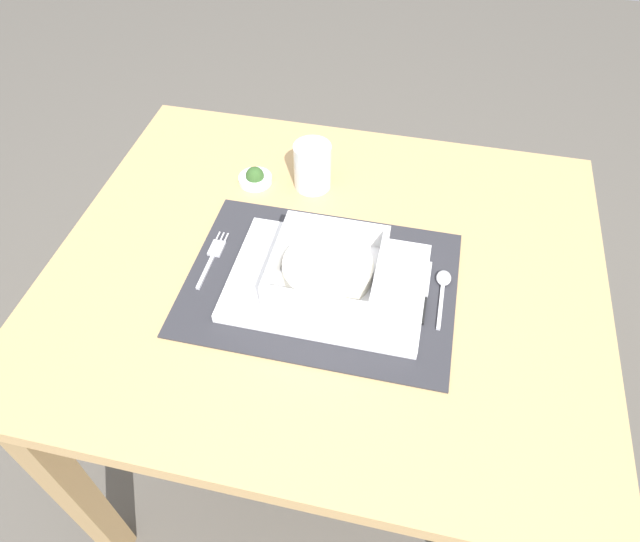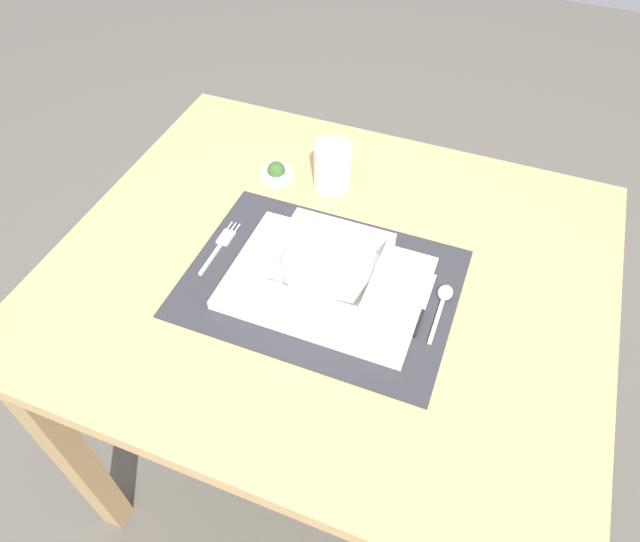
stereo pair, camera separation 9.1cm
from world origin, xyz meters
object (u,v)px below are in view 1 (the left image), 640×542
dining_table (326,302)px  drinking_glass (312,168)px  porridge_bowl (328,270)px  fork (214,255)px  spoon (443,284)px  bread_knife (411,292)px  butter_knife (423,296)px  condiment_saucer (255,178)px

dining_table → drinking_glass: size_ratio=10.17×
porridge_bowl → fork: size_ratio=1.31×
fork → spoon: 0.38m
spoon → bread_knife: (-0.05, -0.03, -0.00)m
butter_knife → porridge_bowl: bearing=-175.6°
spoon → drinking_glass: bearing=137.8°
porridge_bowl → dining_table: bearing=104.3°
butter_knife → dining_table: bearing=169.0°
spoon → bread_knife: size_ratio=0.84×
porridge_bowl → butter_knife: porridge_bowl is taller
fork → spoon: bearing=2.1°
drinking_glass → fork: bearing=-118.9°
spoon → condiment_saucer: 0.42m
bread_knife → condiment_saucer: size_ratio=2.21×
butter_knife → bread_knife: same height
fork → condiment_saucer: bearing=86.2°
spoon → drinking_glass: 0.33m
porridge_bowl → butter_knife: bearing=2.7°
dining_table → condiment_saucer: size_ratio=14.36×
porridge_bowl → drinking_glass: drinking_glass is taller
dining_table → fork: bearing=-172.6°
condiment_saucer → drinking_glass: bearing=7.6°
spoon → porridge_bowl: bearing=-173.0°
butter_knife → drinking_glass: drinking_glass is taller
fork → bread_knife: 0.34m
drinking_glass → butter_knife: bearing=-44.8°
fork → condiment_saucer: 0.21m
porridge_bowl → fork: porridge_bowl is taller
butter_knife → condiment_saucer: 0.41m
fork → drinking_glass: size_ratio=1.45×
drinking_glass → porridge_bowl: bearing=-71.5°
spoon → condiment_saucer: condiment_saucer is taller
dining_table → condiment_saucer: (-0.18, 0.18, 0.11)m
dining_table → condiment_saucer: 0.28m
dining_table → fork: size_ratio=7.03×
porridge_bowl → bread_knife: size_ratio=1.21×
fork → drinking_glass: drinking_glass is taller
dining_table → drinking_glass: drinking_glass is taller
porridge_bowl → butter_knife: 0.16m
dining_table → condiment_saucer: bearing=134.7°
condiment_saucer → bread_knife: bearing=-33.5°
dining_table → butter_knife: butter_knife is taller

